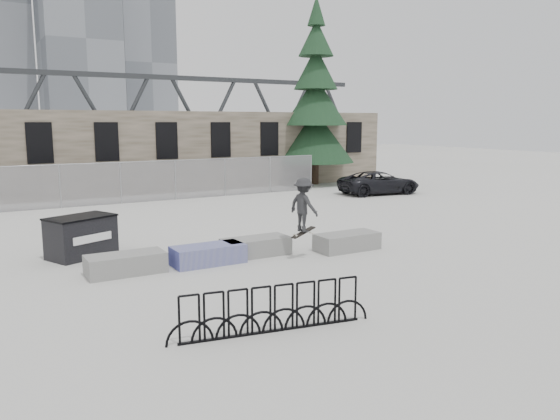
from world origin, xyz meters
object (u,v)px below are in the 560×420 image
object	(u,v)px
dumpster	(81,236)
bike_rack	(273,310)
planter_offset	(347,241)
suv	(379,183)
planter_far_left	(126,263)
planter_center_right	(256,246)
planter_center_left	(208,254)
skateboarder	(304,205)
spruce_tree	(315,109)

from	to	relation	value
dumpster	bike_rack	world-z (taller)	dumpster
planter_offset	suv	bearing A→B (deg)	45.52
bike_rack	suv	xyz separation A→B (m)	(14.87, 14.42, 0.19)
planter_far_left	suv	size ratio (longest dim) A/B	0.44
bike_rack	planter_far_left	bearing A→B (deg)	103.93
planter_center_right	dumpster	world-z (taller)	dumpster
planter_offset	bike_rack	xyz separation A→B (m)	(-5.27, -4.65, 0.15)
planter_center_left	bike_rack	bearing A→B (deg)	-99.74
bike_rack	skateboarder	world-z (taller)	skateboarder
skateboarder	planter_offset	bearing A→B (deg)	-96.99
planter_center_left	planter_offset	distance (m)	4.41
planter_offset	spruce_tree	size ratio (longest dim) A/B	0.17
bike_rack	planter_center_right	bearing A→B (deg)	65.32
planter_far_left	bike_rack	world-z (taller)	bike_rack
bike_rack	spruce_tree	bearing A→B (deg)	54.36
planter_offset	skateboarder	size ratio (longest dim) A/B	1.17
planter_center_right	dumpster	bearing A→B (deg)	152.00
spruce_tree	skateboarder	world-z (taller)	spruce_tree
planter_far_left	planter_center_left	world-z (taller)	same
planter_offset	planter_center_left	bearing A→B (deg)	171.98
skateboarder	suv	bearing A→B (deg)	-62.17
bike_rack	skateboarder	xyz separation A→B (m)	(3.53, 4.45, 1.13)
bike_rack	skateboarder	size ratio (longest dim) A/B	2.33
bike_rack	dumpster	bearing A→B (deg)	104.18
planter_far_left	planter_center_left	bearing A→B (deg)	-3.94
planter_center_right	skateboarder	bearing A→B (deg)	-45.11
planter_center_left	suv	size ratio (longest dim) A/B	0.44
planter_offset	planter_center_right	bearing A→B (deg)	163.33
planter_center_right	planter_offset	bearing A→B (deg)	-16.67
planter_center_left	spruce_tree	distance (m)	20.66
planter_center_left	dumpster	xyz separation A→B (m)	(-2.89, 2.60, 0.33)
planter_center_left	planter_center_right	size ratio (longest dim) A/B	1.00
planter_center_left	dumpster	distance (m)	3.90
planter_far_left	bike_rack	distance (m)	5.58
planter_far_left	suv	world-z (taller)	suv
planter_far_left	dumpster	bearing A→B (deg)	104.73
spruce_tree	bike_rack	bearing A→B (deg)	-125.64
spruce_tree	planter_center_right	bearing A→B (deg)	-129.10
planter_far_left	planter_offset	xyz separation A→B (m)	(6.61, -0.77, 0.00)
planter_offset	skateboarder	distance (m)	2.16
spruce_tree	suv	size ratio (longest dim) A/B	2.55
planter_center_right	planter_far_left	bearing A→B (deg)	-179.19
planter_far_left	spruce_tree	world-z (taller)	spruce_tree
planter_far_left	bike_rack	size ratio (longest dim) A/B	0.50
planter_offset	spruce_tree	bearing A→B (deg)	59.35
planter_offset	bike_rack	world-z (taller)	bike_rack
planter_offset	dumpster	xyz separation A→B (m)	(-7.25, 3.22, 0.33)
bike_rack	suv	size ratio (longest dim) A/B	0.89
planter_center_right	bike_rack	size ratio (longest dim) A/B	0.50
planter_center_left	planter_offset	world-z (taller)	same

